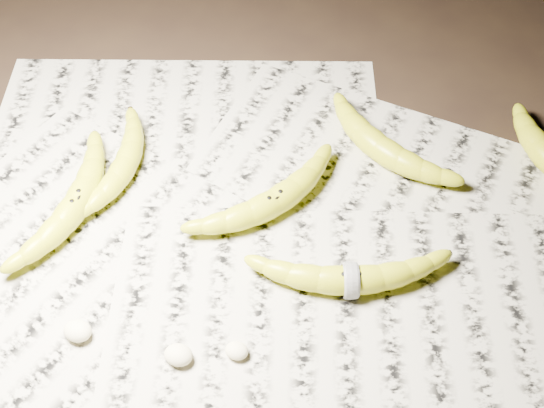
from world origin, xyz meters
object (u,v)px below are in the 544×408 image
(banana_left_a, at_px, (76,202))
(banana_left_b, at_px, (125,162))
(banana_upper_a, at_px, (380,146))
(banana_taped, at_px, (350,279))
(banana_center, at_px, (274,200))

(banana_left_a, relative_size, banana_left_b, 1.23)
(banana_left_a, distance_m, banana_upper_a, 0.41)
(banana_left_b, bearing_deg, banana_left_a, 156.14)
(banana_left_a, bearing_deg, banana_taped, -90.29)
(banana_left_b, distance_m, banana_upper_a, 0.34)
(banana_left_a, xyz_separation_m, banana_left_b, (0.03, 0.08, -0.00))
(banana_upper_a, bearing_deg, banana_left_b, -128.03)
(banana_left_b, xyz_separation_m, banana_center, (0.21, -0.00, 0.00))
(banana_taped, bearing_deg, banana_left_a, 159.61)
(banana_left_a, xyz_separation_m, banana_upper_a, (0.34, 0.22, 0.00))
(banana_taped, distance_m, banana_upper_a, 0.22)
(banana_left_a, xyz_separation_m, banana_taped, (0.36, -0.00, -0.00))
(banana_left_a, bearing_deg, banana_center, -70.90)
(banana_center, distance_m, banana_upper_a, 0.17)
(banana_center, bearing_deg, banana_left_b, 124.38)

